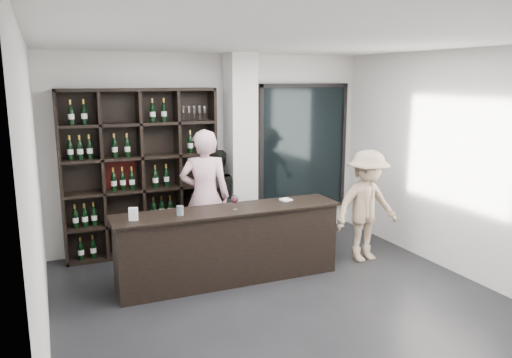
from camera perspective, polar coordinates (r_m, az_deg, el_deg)
name	(u,v)px	position (r m, az deg, el deg)	size (l,w,h in m)	color
floor	(294,312)	(5.73, 4.36, -14.92)	(5.00, 5.50, 0.01)	black
wine_shelf	(141,173)	(7.33, -12.98, 0.67)	(2.20, 0.35, 2.40)	black
structural_column	(241,151)	(7.60, -1.74, 3.25)	(0.40, 0.40, 2.90)	silver
glass_panel	(303,148)	(8.31, 5.43, 3.56)	(1.60, 0.08, 2.10)	black
tasting_counter	(229,245)	(6.34, -3.05, -7.53)	(2.88, 0.60, 0.94)	black
taster_pink	(205,197)	(6.87, -5.85, -2.08)	(0.68, 0.45, 1.87)	beige
taster_black	(216,199)	(7.50, -4.65, -2.35)	(0.73, 0.57, 1.50)	black
customer	(367,206)	(7.13, 12.52, -3.02)	(1.02, 0.58, 1.57)	tan
wine_glass	(235,202)	(6.13, -2.42, -2.62)	(0.09, 0.09, 0.20)	white
spit_cup	(180,211)	(5.97, -8.68, -3.60)	(0.08, 0.08, 0.11)	#A1BCC7
napkin_stack	(286,200)	(6.62, 3.43, -2.38)	(0.13, 0.13, 0.02)	white
card_stand	(133,214)	(5.85, -13.85, -3.92)	(0.10, 0.05, 0.15)	white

